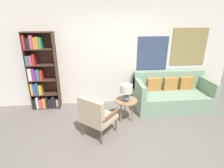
{
  "coord_description": "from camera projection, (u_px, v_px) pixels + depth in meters",
  "views": [
    {
      "loc": [
        -0.48,
        -2.48,
        2.22
      ],
      "look_at": [
        -0.12,
        1.02,
        0.9
      ],
      "focal_mm": 28.0,
      "sensor_mm": 36.0,
      "label": 1
    }
  ],
  "objects": [
    {
      "name": "ground_plane",
      "position": [
        125.0,
        150.0,
        3.13
      ],
      "size": [
        14.0,
        14.0,
        0.0
      ],
      "primitive_type": "plane",
      "color": "#66605B"
    },
    {
      "name": "wall_back",
      "position": [
        115.0,
        54.0,
        4.55
      ],
      "size": [
        6.4,
        0.08,
        2.7
      ],
      "color": "silver",
      "rests_on": "ground_plane"
    },
    {
      "name": "bookshelf",
      "position": [
        40.0,
        75.0,
        4.36
      ],
      "size": [
        0.7,
        0.3,
        1.94
      ],
      "color": "#422B1E",
      "rests_on": "ground_plane"
    },
    {
      "name": "armchair",
      "position": [
        95.0,
        115.0,
        3.36
      ],
      "size": [
        0.8,
        0.8,
        0.85
      ],
      "color": "brown",
      "rests_on": "ground_plane"
    },
    {
      "name": "couch",
      "position": [
        171.0,
        95.0,
        4.62
      ],
      "size": [
        1.91,
        0.92,
        0.91
      ],
      "color": "gray",
      "rests_on": "ground_plane"
    },
    {
      "name": "side_table",
      "position": [
        126.0,
        102.0,
        3.92
      ],
      "size": [
        0.5,
        0.5,
        0.51
      ],
      "color": "#99704C",
      "rests_on": "ground_plane"
    },
    {
      "name": "table_lamp",
      "position": [
        126.0,
        91.0,
        3.78
      ],
      "size": [
        0.26,
        0.26,
        0.38
      ],
      "color": "slate",
      "rests_on": "side_table"
    }
  ]
}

